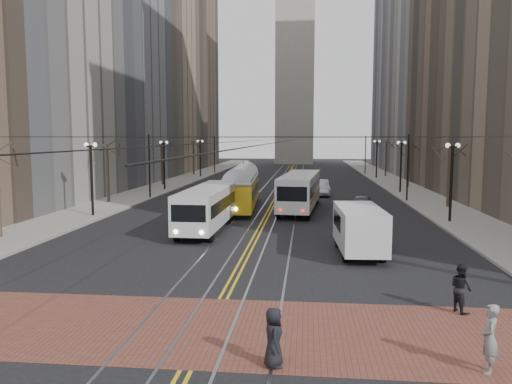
% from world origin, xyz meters
% --- Properties ---
extents(ground, '(260.00, 260.00, 0.00)m').
position_xyz_m(ground, '(0.00, 0.00, 0.00)').
color(ground, black).
rests_on(ground, ground).
extents(sidewalk_left, '(5.00, 140.00, 0.15)m').
position_xyz_m(sidewalk_left, '(-15.00, 45.00, 0.07)').
color(sidewalk_left, gray).
rests_on(sidewalk_left, ground).
extents(sidewalk_right, '(5.00, 140.00, 0.15)m').
position_xyz_m(sidewalk_right, '(15.00, 45.00, 0.07)').
color(sidewalk_right, gray).
rests_on(sidewalk_right, ground).
extents(crosswalk_band, '(25.00, 6.00, 0.01)m').
position_xyz_m(crosswalk_band, '(0.00, -4.00, 0.01)').
color(crosswalk_band, brown).
rests_on(crosswalk_band, ground).
extents(streetcar_rails, '(4.80, 130.00, 0.02)m').
position_xyz_m(streetcar_rails, '(0.00, 45.00, 0.00)').
color(streetcar_rails, gray).
rests_on(streetcar_rails, ground).
extents(centre_lines, '(0.42, 130.00, 0.01)m').
position_xyz_m(centre_lines, '(0.00, 45.00, 0.01)').
color(centre_lines, gold).
rests_on(centre_lines, ground).
extents(building_left_mid, '(16.00, 20.00, 34.00)m').
position_xyz_m(building_left_mid, '(-25.50, 46.00, 17.00)').
color(building_left_mid, slate).
rests_on(building_left_mid, ground).
extents(building_left_midfar, '(20.00, 20.00, 52.00)m').
position_xyz_m(building_left_midfar, '(-27.50, 66.00, 26.00)').
color(building_left_midfar, gray).
rests_on(building_left_midfar, ground).
extents(building_left_far, '(16.00, 20.00, 40.00)m').
position_xyz_m(building_left_far, '(-25.50, 86.00, 20.00)').
color(building_left_far, brown).
rests_on(building_left_far, ground).
extents(building_right_mid, '(16.00, 20.00, 34.00)m').
position_xyz_m(building_right_mid, '(25.50, 46.00, 17.00)').
color(building_right_mid, brown).
rests_on(building_right_mid, ground).
extents(building_right_midfar, '(20.00, 20.00, 52.00)m').
position_xyz_m(building_right_midfar, '(27.50, 66.00, 26.00)').
color(building_right_midfar, '#97958E').
rests_on(building_right_midfar, ground).
extents(building_right_far, '(16.00, 20.00, 40.00)m').
position_xyz_m(building_right_far, '(25.50, 86.00, 20.00)').
color(building_right_far, slate).
rests_on(building_right_far, ground).
extents(clock_tower, '(12.00, 12.00, 66.00)m').
position_xyz_m(clock_tower, '(0.00, 102.00, 35.96)').
color(clock_tower, '#B2AFA5').
rests_on(clock_tower, ground).
extents(lamp_posts, '(27.60, 57.20, 5.60)m').
position_xyz_m(lamp_posts, '(-0.00, 28.75, 2.80)').
color(lamp_posts, black).
rests_on(lamp_posts, ground).
extents(street_trees, '(31.68, 53.28, 5.60)m').
position_xyz_m(street_trees, '(0.00, 35.25, 2.80)').
color(street_trees, '#382D23').
rests_on(street_trees, ground).
extents(trolley_wires, '(25.96, 120.00, 6.60)m').
position_xyz_m(trolley_wires, '(0.00, 34.83, 3.77)').
color(trolley_wires, black).
rests_on(trolley_wires, ground).
extents(transit_bus, '(2.57, 11.51, 2.87)m').
position_xyz_m(transit_bus, '(-3.50, 13.99, 1.43)').
color(transit_bus, silver).
rests_on(transit_bus, ground).
extents(streetcar, '(3.07, 12.89, 3.01)m').
position_xyz_m(streetcar, '(-2.50, 23.75, 1.51)').
color(streetcar, gold).
rests_on(streetcar, ground).
extents(rear_bus, '(3.64, 12.26, 3.15)m').
position_xyz_m(rear_bus, '(2.60, 23.20, 1.58)').
color(rear_bus, silver).
rests_on(rear_bus, ground).
extents(cargo_van, '(2.51, 5.87, 2.55)m').
position_xyz_m(cargo_van, '(6.02, 7.19, 1.28)').
color(cargo_van, silver).
rests_on(cargo_van, ground).
extents(sedan_grey, '(2.37, 4.56, 1.48)m').
position_xyz_m(sedan_grey, '(7.74, 22.00, 0.74)').
color(sedan_grey, '#3E3F45').
rests_on(sedan_grey, ground).
extents(sedan_silver, '(2.08, 5.23, 1.69)m').
position_xyz_m(sedan_silver, '(4.60, 34.80, 0.85)').
color(sedan_silver, '#B9BBC1').
rests_on(sedan_silver, ground).
extents(pedestrian_a, '(0.66, 0.89, 1.65)m').
position_xyz_m(pedestrian_a, '(2.35, -6.50, 0.84)').
color(pedestrian_a, black).
rests_on(pedestrian_a, crosswalk_band).
extents(pedestrian_b, '(0.60, 0.77, 1.87)m').
position_xyz_m(pedestrian_b, '(8.10, -6.27, 0.95)').
color(pedestrian_b, gray).
rests_on(pedestrian_b, crosswalk_band).
extents(pedestrian_c, '(0.95, 1.05, 1.77)m').
position_xyz_m(pedestrian_c, '(8.77, -1.50, 0.90)').
color(pedestrian_c, black).
rests_on(pedestrian_c, crosswalk_band).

